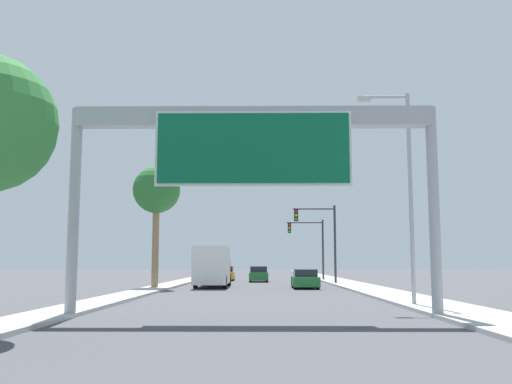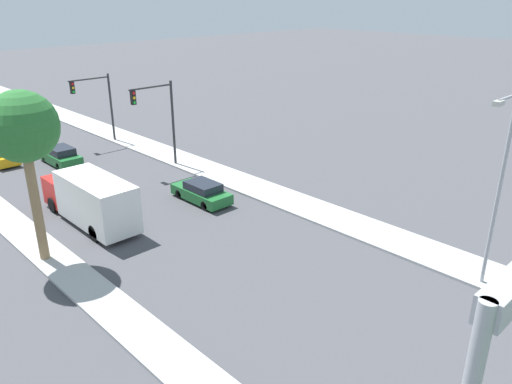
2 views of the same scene
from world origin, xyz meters
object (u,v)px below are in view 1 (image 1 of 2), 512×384
object	(u,v)px
traffic_light_mid_block	(311,240)
street_lamp_right	(404,181)
sign_gantry	(253,146)
car_near_right	(259,275)
car_near_left	(305,279)
truck_box_primary	(213,267)
car_near_center	(226,274)
traffic_light_near_intersection	(322,232)
palm_tree_background	(157,192)

from	to	relation	value
traffic_light_mid_block	street_lamp_right	xyz separation A→B (m)	(1.04, -35.39, 1.22)
street_lamp_right	sign_gantry	bearing A→B (deg)	-144.36
sign_gantry	traffic_light_mid_block	distance (m)	40.54
car_near_right	traffic_light_mid_block	distance (m)	7.39
car_near_left	truck_box_primary	distance (m)	7.32
car_near_left	car_near_right	distance (m)	14.74
car_near_center	truck_box_primary	bearing A→B (deg)	-90.00
sign_gantry	car_near_left	distance (m)	23.39
traffic_light_near_intersection	car_near_left	bearing A→B (deg)	-105.72
car_near_center	street_lamp_right	bearing A→B (deg)	-74.23
car_near_left	traffic_light_mid_block	world-z (taller)	traffic_light_mid_block
car_near_right	traffic_light_mid_block	xyz separation A→B (m)	(5.55, 3.33, 3.55)
car_near_right	street_lamp_right	xyz separation A→B (m)	(6.60, -32.06, 4.77)
car_near_right	street_lamp_right	size ratio (longest dim) A/B	0.48
traffic_light_near_intersection	street_lamp_right	bearing A→B (deg)	-87.86
car_near_left	street_lamp_right	world-z (taller)	street_lamp_right
sign_gantry	traffic_light_mid_block	world-z (taller)	sign_gantry
car_near_center	traffic_light_mid_block	xyz separation A→B (m)	(9.05, -0.37, 3.57)
car_near_left	traffic_light_mid_block	bearing A→B (deg)	83.35
traffic_light_mid_block	street_lamp_right	distance (m)	35.42
traffic_light_mid_block	traffic_light_near_intersection	bearing A→B (deg)	-89.45
traffic_light_mid_block	street_lamp_right	bearing A→B (deg)	-88.31
truck_box_primary	traffic_light_mid_block	size ratio (longest dim) A/B	1.33
car_near_center	traffic_light_mid_block	size ratio (longest dim) A/B	0.66
car_near_left	car_near_center	bearing A→B (deg)	111.24
car_near_center	car_near_left	world-z (taller)	car_near_center
palm_tree_background	truck_box_primary	bearing A→B (deg)	31.99
traffic_light_near_intersection	palm_tree_background	size ratio (longest dim) A/B	0.76
traffic_light_mid_block	palm_tree_background	distance (m)	22.63
car_near_center	traffic_light_near_intersection	world-z (taller)	traffic_light_near_intersection
traffic_light_near_intersection	traffic_light_mid_block	distance (m)	10.01
sign_gantry	truck_box_primary	size ratio (longest dim) A/B	1.56
sign_gantry	traffic_light_mid_block	size ratio (longest dim) A/B	2.08
traffic_light_near_intersection	palm_tree_background	bearing A→B (deg)	-148.07
car_near_center	truck_box_primary	xyz separation A→B (m)	(-0.00, -16.07, 0.89)
truck_box_primary	traffic_light_near_intersection	world-z (taller)	traffic_light_near_intersection
car_near_left	car_near_right	size ratio (longest dim) A/B	1.01
car_near_center	traffic_light_mid_block	distance (m)	9.74
truck_box_primary	traffic_light_mid_block	xyz separation A→B (m)	(9.05, 15.70, 2.68)
palm_tree_background	street_lamp_right	xyz separation A→B (m)	(14.14, -17.16, -1.68)
sign_gantry	car_near_right	world-z (taller)	sign_gantry
sign_gantry	traffic_light_mid_block	xyz separation A→B (m)	(5.55, 40.12, -1.83)
truck_box_primary	palm_tree_background	size ratio (longest dim) A/B	0.94
car_near_right	palm_tree_background	size ratio (longest dim) A/B	0.50
street_lamp_right	truck_box_primary	bearing A→B (deg)	117.15
sign_gantry	car_near_center	world-z (taller)	sign_gantry
sign_gantry	traffic_light_near_intersection	distance (m)	30.68
car_near_center	street_lamp_right	world-z (taller)	street_lamp_right
sign_gantry	car_near_left	world-z (taller)	sign_gantry
palm_tree_background	street_lamp_right	size ratio (longest dim) A/B	0.96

